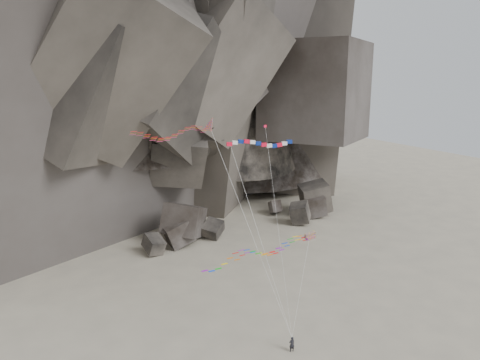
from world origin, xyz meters
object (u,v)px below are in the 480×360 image
parafoil_kite (256,252)px  pennant_kite (273,186)px  banner_kite (260,145)px  delta_kite (168,133)px  kite_flyer (292,343)px

parafoil_kite → pennant_kite: bearing=38.3°
parafoil_kite → banner_kite: bearing=51.0°
delta_kite → pennant_kite: (12.01, -3.26, -6.99)m
kite_flyer → delta_kite: (-10.77, 9.45, 24.70)m
parafoil_kite → pennant_kite: (4.85, 3.70, 6.23)m
kite_flyer → pennant_kite: pennant_kite is taller
kite_flyer → pennant_kite: (1.24, 6.19, 17.71)m
kite_flyer → parafoil_kite: parafoil_kite is taller
banner_kite → delta_kite: bearing=179.8°
pennant_kite → parafoil_kite: bearing=-157.7°
banner_kite → kite_flyer: bearing=-57.9°
banner_kite → parafoil_kite: (-2.57, -3.08, -11.54)m
kite_flyer → pennant_kite: size_ratio=0.09×
kite_flyer → banner_kite: 23.70m
banner_kite → pennant_kite: (2.28, 0.62, -5.31)m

